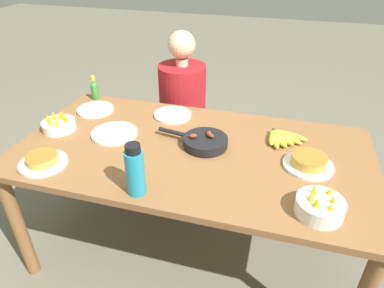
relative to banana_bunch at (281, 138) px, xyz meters
name	(u,v)px	position (x,y,z in m)	size (l,w,h in m)	color
ground_plane	(192,248)	(-0.44, -0.21, -0.77)	(14.00, 14.00, 0.00)	#666051
dining_table	(192,162)	(-0.44, -0.21, -0.11)	(1.84, 0.96, 0.75)	brown
banana_bunch	(281,138)	(0.00, 0.00, 0.00)	(0.21, 0.20, 0.04)	yellow
skillet	(204,141)	(-0.39, -0.17, 0.01)	(0.40, 0.24, 0.08)	black
frittata_plate_center	(309,162)	(0.14, -0.21, 0.01)	(0.24, 0.24, 0.06)	silver
frittata_plate_side	(43,161)	(-1.10, -0.55, 0.00)	(0.23, 0.23, 0.06)	silver
empty_plate_near_front	(95,110)	(-1.15, 0.05, -0.01)	(0.23, 0.23, 0.02)	silver
empty_plate_far_left	(114,133)	(-0.90, -0.19, -0.01)	(0.26, 0.26, 0.02)	silver
empty_plate_far_right	(173,115)	(-0.66, 0.11, -0.01)	(0.23, 0.23, 0.02)	silver
fruit_bowl_mango	(59,124)	(-1.23, -0.22, 0.02)	(0.19, 0.19, 0.11)	silver
fruit_bowl_citrus	(320,206)	(0.18, -0.54, 0.02)	(0.19, 0.19, 0.12)	silver
water_bottle	(135,171)	(-0.58, -0.61, 0.10)	(0.08, 0.08, 0.24)	teal
hot_sauce_bottle	(94,89)	(-1.24, 0.21, 0.05)	(0.05, 0.05, 0.16)	#337F2D
person_figure	(183,124)	(-0.72, 0.50, -0.29)	(0.37, 0.37, 1.18)	black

